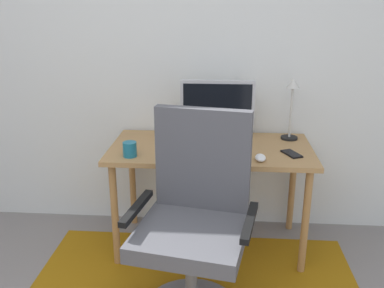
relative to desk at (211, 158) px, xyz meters
name	(u,v)px	position (x,y,z in m)	size (l,w,h in m)	color
wall_back	(154,43)	(-0.41, 0.39, 0.67)	(6.00, 0.10, 2.60)	silver
desk	(211,158)	(0.00, 0.00, 0.00)	(1.26, 0.63, 0.70)	#A47A49
monitor	(217,105)	(0.03, 0.18, 0.30)	(0.48, 0.18, 0.39)	#B2B2B7
keyboard	(210,156)	(0.00, -0.20, 0.09)	(0.43, 0.13, 0.02)	white
computer_mouse	(260,158)	(0.29, -0.22, 0.09)	(0.06, 0.10, 0.03)	white
coffee_cup	(130,149)	(-0.47, -0.21, 0.12)	(0.08, 0.08, 0.09)	#1B6780
cell_phone	(292,154)	(0.48, -0.11, 0.08)	(0.07, 0.14, 0.01)	black
desk_lamp	(292,102)	(0.51, 0.20, 0.33)	(0.11, 0.11, 0.40)	black
office_chair	(195,233)	(-0.06, -0.64, -0.16)	(0.65, 0.60, 1.07)	slate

